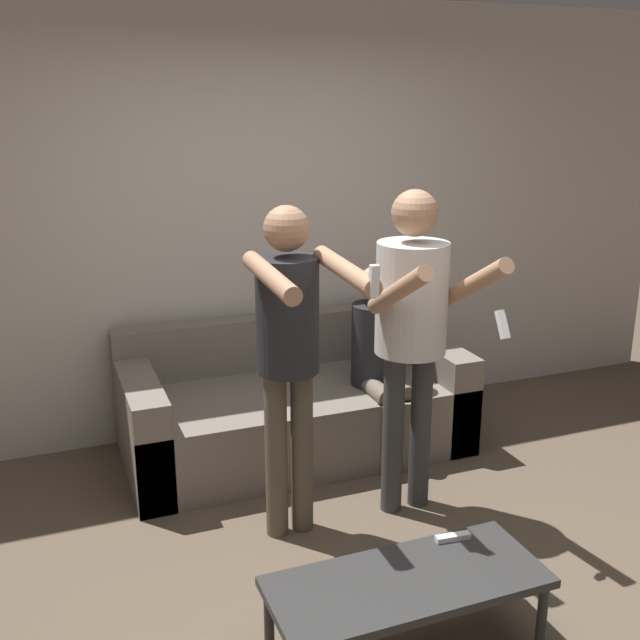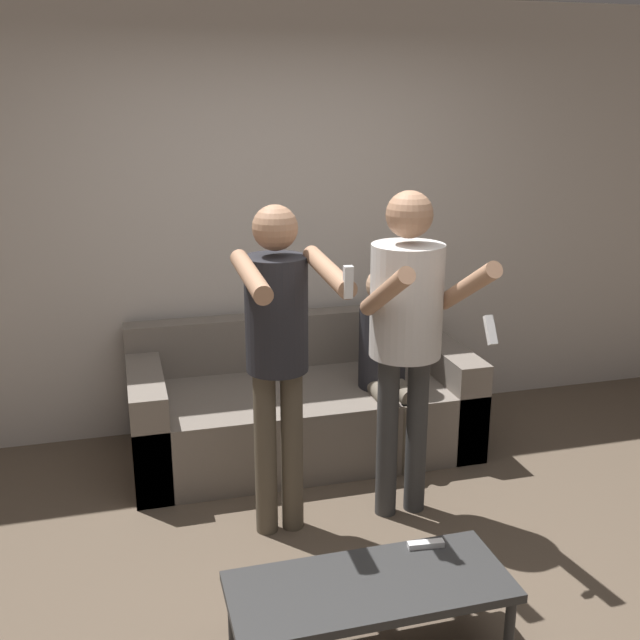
# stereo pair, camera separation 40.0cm
# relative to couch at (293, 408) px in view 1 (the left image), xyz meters

# --- Properties ---
(ground_plane) EXTENTS (14.00, 14.00, 0.00)m
(ground_plane) POSITION_rel_couch_xyz_m (-0.08, -1.52, -0.27)
(ground_plane) COLOR brown
(wall_back) EXTENTS (6.40, 0.06, 2.70)m
(wall_back) POSITION_rel_couch_xyz_m (-0.08, 0.51, 1.08)
(wall_back) COLOR beige
(wall_back) RESTS_ON ground_plane
(couch) EXTENTS (2.05, 0.95, 0.77)m
(couch) POSITION_rel_couch_xyz_m (0.00, 0.00, 0.00)
(couch) COLOR slate
(couch) RESTS_ON ground_plane
(person_standing_left) EXTENTS (0.42, 0.74, 1.65)m
(person_standing_left) POSITION_rel_couch_xyz_m (-0.32, -0.89, 0.76)
(person_standing_left) COLOR brown
(person_standing_left) RESTS_ON ground_plane
(person_standing_right) EXTENTS (0.48, 0.71, 1.69)m
(person_standing_right) POSITION_rel_couch_xyz_m (0.32, -0.88, 0.80)
(person_standing_right) COLOR #383838
(person_standing_right) RESTS_ON ground_plane
(person_seated) EXTENTS (0.28, 0.52, 1.16)m
(person_seated) POSITION_rel_couch_xyz_m (0.46, -0.24, 0.36)
(person_seated) COLOR #6B6051
(person_seated) RESTS_ON ground_plane
(coffee_table) EXTENTS (1.08, 0.45, 0.34)m
(coffee_table) POSITION_rel_couch_xyz_m (-0.19, -1.86, 0.04)
(coffee_table) COLOR #2D2D2D
(coffee_table) RESTS_ON ground_plane
(remote_on_table) EXTENTS (0.15, 0.05, 0.02)m
(remote_on_table) POSITION_rel_couch_xyz_m (0.11, -1.70, 0.09)
(remote_on_table) COLOR white
(remote_on_table) RESTS_ON coffee_table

